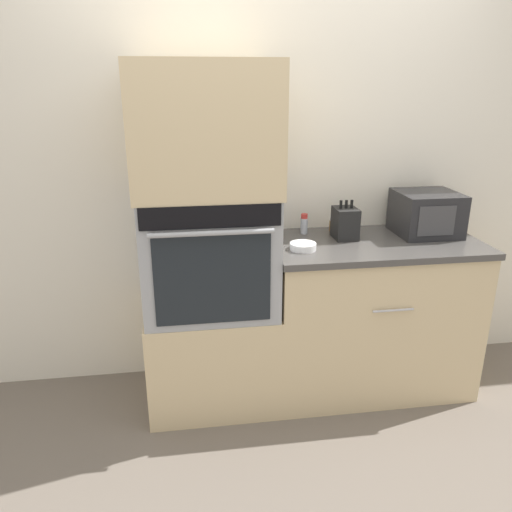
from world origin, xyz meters
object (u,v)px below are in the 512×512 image
knife_block (345,223)px  condiment_jar_near (304,224)px  microwave (426,213)px  bowl (303,246)px  wall_oven (209,250)px  condiment_jar_mid (334,224)px

knife_block → condiment_jar_near: size_ratio=1.88×
microwave → condiment_jar_near: bearing=171.2°
microwave → bowl: (-0.76, -0.18, -0.10)m
microwave → wall_oven: bearing=-175.9°
wall_oven → bowl: bearing=-10.2°
wall_oven → condiment_jar_mid: (0.75, 0.23, 0.05)m
wall_oven → condiment_jar_near: bearing=19.4°
condiment_jar_near → bowl: bearing=-104.5°
knife_block → bowl: (-0.28, -0.16, -0.07)m
knife_block → condiment_jar_mid: knife_block is taller
bowl → condiment_jar_near: bearing=75.5°
microwave → condiment_jar_near: microwave is taller
wall_oven → knife_block: 0.78m
wall_oven → knife_block: size_ratio=3.12×
wall_oven → microwave: wall_oven is taller
condiment_jar_near → condiment_jar_mid: bearing=9.2°
knife_block → condiment_jar_near: bearing=149.1°
bowl → condiment_jar_mid: size_ratio=1.76×
wall_oven → microwave: bearing=4.1°
condiment_jar_mid → microwave: bearing=-15.3°
condiment_jar_mid → wall_oven: bearing=-163.1°
bowl → wall_oven: bearing=169.8°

